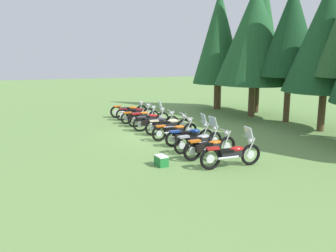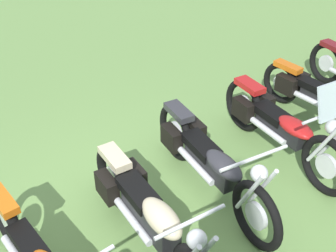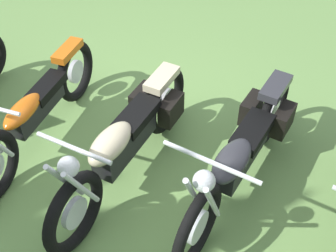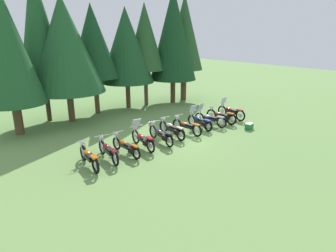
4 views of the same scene
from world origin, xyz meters
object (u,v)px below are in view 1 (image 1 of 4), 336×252
(motorcycle_0, at_px, (129,110))
(motorcycle_4, at_px, (155,122))
(motorcycle_7, at_px, (189,135))
(picnic_cooler, at_px, (161,161))
(motorcycle_10, at_px, (232,154))
(motorcycle_5, at_px, (168,125))
(motorcycle_3, at_px, (148,118))
(motorcycle_9, at_px, (209,147))
(pine_tree_2, at_px, (255,35))
(pine_tree_1, at_px, (261,19))
(pine_tree_4, at_px, (328,35))
(motorcycle_1, at_px, (136,113))
(motorcycle_8, at_px, (199,140))
(pine_tree_0, at_px, (219,37))
(motorcycle_6, at_px, (175,130))
(motorcycle_2, at_px, (139,116))
(pine_tree_3, at_px, (292,31))

(motorcycle_0, distance_m, motorcycle_4, 4.25)
(motorcycle_7, relative_size, picnic_cooler, 3.82)
(motorcycle_10, bearing_deg, motorcycle_5, 93.65)
(motorcycle_3, bearing_deg, motorcycle_10, -79.96)
(motorcycle_9, relative_size, pine_tree_2, 0.29)
(motorcycle_10, relative_size, pine_tree_2, 0.30)
(motorcycle_9, height_order, pine_tree_1, pine_tree_1)
(motorcycle_9, distance_m, pine_tree_2, 10.86)
(motorcycle_9, distance_m, motorcycle_10, 1.26)
(motorcycle_7, distance_m, pine_tree_4, 8.57)
(motorcycle_7, bearing_deg, motorcycle_1, 98.11)
(motorcycle_8, relative_size, pine_tree_0, 0.28)
(motorcycle_1, height_order, motorcycle_5, motorcycle_5)
(motorcycle_0, bearing_deg, pine_tree_4, -35.12)
(pine_tree_2, bearing_deg, motorcycle_9, -39.63)
(motorcycle_9, bearing_deg, motorcycle_7, 81.96)
(motorcycle_6, xyz_separation_m, motorcycle_7, (1.26, 0.19, 0.04))
(motorcycle_2, xyz_separation_m, motorcycle_5, (3.29, 0.62, 0.05))
(motorcycle_9, bearing_deg, motorcycle_10, -85.92)
(motorcycle_6, relative_size, motorcycle_10, 0.97)
(motorcycle_7, bearing_deg, motorcycle_8, -84.32)
(motorcycle_4, xyz_separation_m, motorcycle_6, (2.08, 0.34, -0.03))
(motorcycle_2, height_order, motorcycle_9, motorcycle_9)
(motorcycle_0, bearing_deg, pine_tree_0, 16.44)
(motorcycle_3, xyz_separation_m, motorcycle_10, (7.73, 0.91, 0.01))
(motorcycle_6, distance_m, motorcycle_10, 4.49)
(pine_tree_0, bearing_deg, picnic_cooler, -33.83)
(motorcycle_4, height_order, pine_tree_0, pine_tree_0)
(motorcycle_8, height_order, pine_tree_0, pine_tree_0)
(motorcycle_1, height_order, motorcycle_8, motorcycle_8)
(motorcycle_10, xyz_separation_m, picnic_cooler, (-0.92, -2.26, -0.30))
(motorcycle_2, bearing_deg, pine_tree_1, 3.41)
(motorcycle_0, xyz_separation_m, motorcycle_7, (7.57, 0.97, 0.01))
(motorcycle_3, height_order, motorcycle_8, motorcycle_3)
(motorcycle_9, bearing_deg, pine_tree_0, 54.04)
(motorcycle_5, relative_size, motorcycle_9, 1.02)
(motorcycle_4, height_order, picnic_cooler, motorcycle_4)
(pine_tree_1, distance_m, pine_tree_3, 3.53)
(motorcycle_1, height_order, pine_tree_2, pine_tree_2)
(motorcycle_9, bearing_deg, motorcycle_4, 87.10)
(pine_tree_0, bearing_deg, motorcycle_3, -54.23)
(motorcycle_5, relative_size, motorcycle_6, 1.04)
(pine_tree_0, bearing_deg, pine_tree_1, 39.08)
(motorcycle_0, height_order, motorcycle_3, motorcycle_3)
(pine_tree_0, relative_size, picnic_cooler, 14.15)
(motorcycle_0, relative_size, motorcycle_5, 0.98)
(motorcycle_5, xyz_separation_m, picnic_cooler, (4.61, -1.75, -0.28))
(pine_tree_3, xyz_separation_m, pine_tree_4, (2.68, 0.13, -0.32))
(motorcycle_7, distance_m, pine_tree_1, 11.46)
(motorcycle_2, relative_size, motorcycle_3, 1.00)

